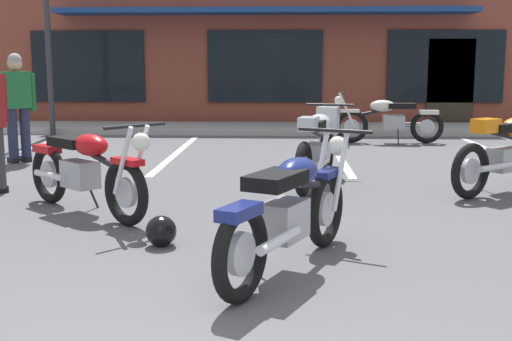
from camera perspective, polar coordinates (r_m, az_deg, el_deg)
name	(u,v)px	position (r m, az deg, el deg)	size (l,w,h in m)	color
ground_plane	(237,222)	(6.20, -1.71, -4.64)	(80.00, 80.00, 0.00)	#515154
sidewalk_kerb	(263,128)	(14.50, 0.65, 3.78)	(22.00, 1.80, 0.14)	#A8A59E
brick_storefront_building	(268,55)	(18.70, 1.07, 10.25)	(16.08, 7.25, 3.52)	brown
painted_stall_lines	(257,153)	(10.94, 0.08, 1.55)	(8.40, 4.80, 0.01)	silver
motorcycle_foreground_classic	(291,209)	(4.70, 3.10, -3.45)	(1.19, 1.96, 0.98)	black
motorcycle_black_cruiser	(388,119)	(12.58, 11.71, 4.51)	(2.11, 0.66, 0.98)	black
motorcycle_green_cafe_racer	(85,169)	(6.68, -15.00, 0.11)	(1.72, 1.58, 0.98)	black
motorcycle_orange_scrambler	(318,143)	(8.14, 5.57, 2.49)	(0.86, 2.07, 0.98)	black
person_in_black_shirt	(17,101)	(10.51, -20.55, 5.83)	(0.49, 0.50, 1.68)	black
helmet_on_pavement	(161,231)	(5.44, -8.46, -5.36)	(0.26, 0.26, 0.26)	black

